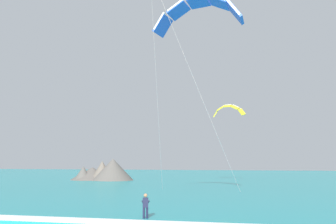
{
  "coord_description": "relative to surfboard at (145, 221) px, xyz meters",
  "views": [
    {
      "loc": [
        4.5,
        -8.39,
        3.68
      ],
      "look_at": [
        -0.58,
        14.83,
        6.89
      ],
      "focal_mm": 38.68,
      "sensor_mm": 36.0,
      "label": 1
    }
  ],
  "objects": [
    {
      "name": "headland_left",
      "position": [
        -19.93,
        41.17,
        1.67
      ],
      "size": [
        12.73,
        9.31,
        4.08
      ],
      "color": "#56514C",
      "rests_on": "ground"
    },
    {
      "name": "kite_primary",
      "position": [
        2.16,
        9.18,
        17.12
      ],
      "size": [
        8.4,
        10.43,
        17.17
      ],
      "color": "blue"
    },
    {
      "name": "surf_foam",
      "position": [
        1.69,
        -1.61,
        0.19
      ],
      "size": [
        200.0,
        1.65,
        0.04
      ],
      "primitive_type": "cube",
      "color": "white",
      "rests_on": "sea"
    },
    {
      "name": "kite_distant",
      "position": [
        3.28,
        37.0,
        11.95
      ],
      "size": [
        5.32,
        2.48,
        2.0
      ],
      "color": "yellow"
    },
    {
      "name": "surfboard",
      "position": [
        0.0,
        0.0,
        0.0
      ],
      "size": [
        0.8,
        1.47,
        0.09
      ],
      "color": "yellow",
      "rests_on": "ground"
    },
    {
      "name": "kitesurfer",
      "position": [
        -0.0,
        0.02,
        0.91
      ],
      "size": [
        0.61,
        0.61,
        1.69
      ],
      "color": "#191E38",
      "rests_on": "ground"
    },
    {
      "name": "sea",
      "position": [
        1.69,
        57.39,
        0.07
      ],
      "size": [
        200.0,
        120.0,
        0.2
      ],
      "primitive_type": "cube",
      "color": "teal",
      "rests_on": "ground"
    }
  ]
}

